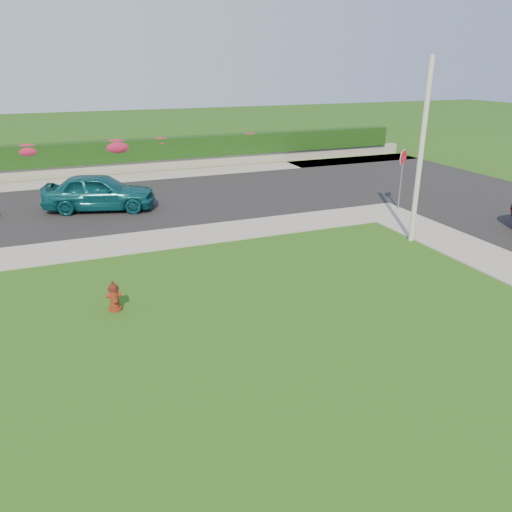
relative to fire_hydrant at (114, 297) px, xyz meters
name	(u,v)px	position (x,y,z in m)	size (l,w,h in m)	color
ground	(354,377)	(3.73, -4.42, -0.34)	(120.00, 120.00, 0.00)	black
street_far	(51,211)	(-1.27, 9.58, -0.32)	(26.00, 8.00, 0.04)	black
sidewalk_far	(18,257)	(-2.27, 4.58, -0.32)	(24.00, 2.00, 0.04)	gray
curb_corner	(383,212)	(10.73, 4.58, -0.32)	(2.00, 2.00, 0.04)	gray
sidewalk_beyond	(134,178)	(2.73, 14.58, -0.32)	(34.00, 2.00, 0.04)	gray
retaining_wall	(129,167)	(2.73, 16.08, -0.04)	(34.00, 0.40, 0.60)	gray
hedge	(127,150)	(2.73, 16.18, 0.81)	(32.00, 0.90, 1.10)	black
fire_hydrant	(114,297)	(0.00, 0.00, 0.00)	(0.37, 0.35, 0.72)	#55260D
sedan_teal	(99,192)	(0.58, 8.94, 0.42)	(1.69, 4.21, 1.43)	#0B4A57
utility_pole	(421,153)	(9.64, 1.48, 2.49)	(0.16, 0.16, 5.67)	silver
stop_sign	(403,165)	(11.58, 4.75, 1.40)	(0.57, 0.34, 2.37)	slate
flower_clump_c	(28,151)	(-2.03, 16.08, 1.09)	(1.36, 0.88, 0.68)	#AF1E37
flower_clump_d	(117,147)	(2.22, 16.08, 1.05)	(1.57, 1.01, 0.79)	#AF1E37
flower_clump_e	(161,142)	(4.53, 16.08, 1.14)	(1.11, 0.72, 0.56)	#AF1E37
flower_clump_f	(250,137)	(9.67, 16.08, 1.14)	(1.09, 0.70, 0.54)	#AF1E37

